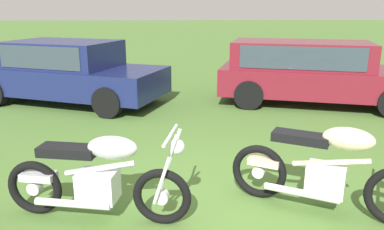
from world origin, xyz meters
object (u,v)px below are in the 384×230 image
Objects in this scene: car_burgundy at (309,68)px; motorcycle_silver at (98,177)px; car_navy at (67,69)px; motorcycle_cream at (327,170)px.

motorcycle_silver is at bearing -111.92° from car_burgundy.
car_navy is at bearing -167.33° from car_burgundy.
car_burgundy is at bearing 102.07° from motorcycle_cream.
motorcycle_cream is 5.04m from car_burgundy.
car_navy reaches higher than motorcycle_silver.
motorcycle_cream is at bearing 12.08° from motorcycle_silver.
motorcycle_silver is 2.44m from motorcycle_cream.
motorcycle_cream is 0.41× the size of car_burgundy.
motorcycle_silver is at bearing -50.98° from car_navy.
car_navy is (-1.63, 5.25, 0.32)m from motorcycle_silver.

